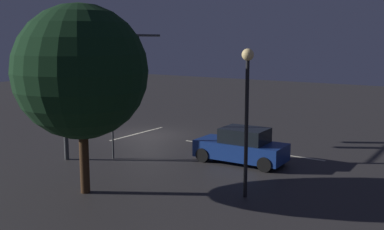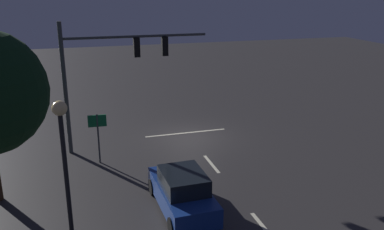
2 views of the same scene
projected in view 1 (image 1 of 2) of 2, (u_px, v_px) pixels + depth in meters
The scene contains 9 objects.
ground_plane at pixel (147, 135), 28.36m from camera, with size 80.00×80.00×0.00m, color #2D2B2B.
traffic_signal_assembly at pixel (99, 61), 23.77m from camera, with size 7.64×0.47×6.92m.
lane_dash_far at pixel (202, 143), 26.17m from camera, with size 2.20×0.16×0.01m, color beige.
lane_dash_mid at pixel (304, 158), 22.89m from camera, with size 2.20×0.16×0.01m, color beige.
stop_bar at pixel (138, 134), 28.78m from camera, with size 5.00×0.16×0.01m, color beige.
car_approaching at pixel (242, 146), 21.82m from camera, with size 2.01×4.41×1.70m.
street_lamp_right_kerb at pixel (247, 96), 16.58m from camera, with size 0.44×0.44×5.50m.
route_sign at pixel (112, 122), 22.43m from camera, with size 0.90×0.12×2.58m.
tree_right_near at pixel (81, 72), 16.94m from camera, with size 5.00×5.00×7.14m.
Camera 1 is at (21.60, 17.68, 5.80)m, focal length 43.00 mm.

